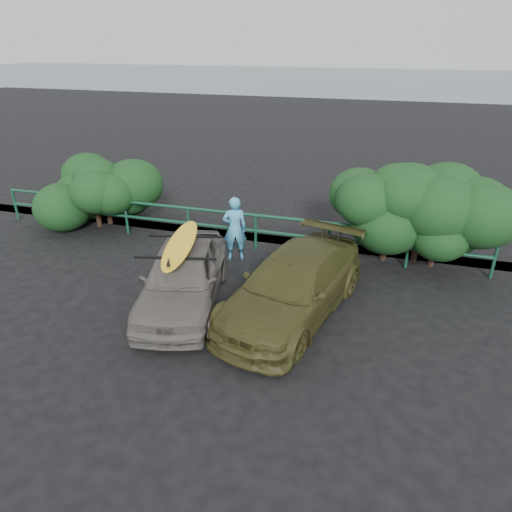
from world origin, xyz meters
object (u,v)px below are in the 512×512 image
Objects in this scene: man at (235,229)px; sedan at (183,276)px; olive_vehicle at (293,286)px; guardrail at (221,228)px; surfboard at (180,244)px.

sedan is at bearing 60.68° from man.
olive_vehicle is at bearing 111.67° from man.
sedan is 2.32× the size of man.
man is (-2.02, 2.16, 0.20)m from olive_vehicle.
sedan is at bearing -84.52° from guardrail.
olive_vehicle is 2.51m from surfboard.
surfboard is (-0.34, -2.46, 0.59)m from man.
sedan reaches higher than olive_vehicle.
man is 2.56m from surfboard.
olive_vehicle is at bearing -47.24° from guardrail.
man reaches higher than sedan.
olive_vehicle is 2.96m from man.
man reaches higher than surfboard.
man is 0.65× the size of surfboard.
guardrail is 3.53× the size of sedan.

